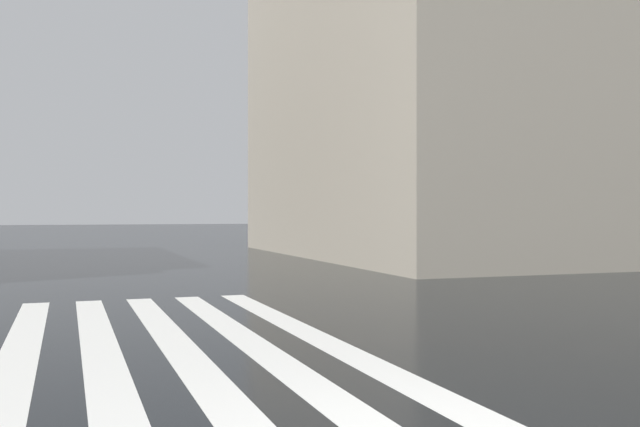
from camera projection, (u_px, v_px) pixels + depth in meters
The scene contains 2 objects.
zebra_crossing at pixel (104, 364), 8.54m from camera, with size 13.00×6.50×0.01m.
haussmann_block_corner at pixel (594, 14), 33.15m from camera, with size 19.16×28.26×22.58m.
Camera 1 is at (-4.91, 2.78, 1.82)m, focal length 40.11 mm.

